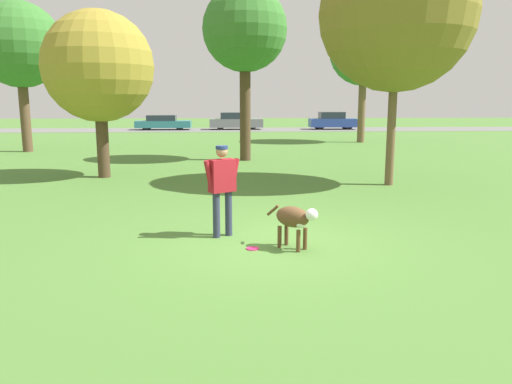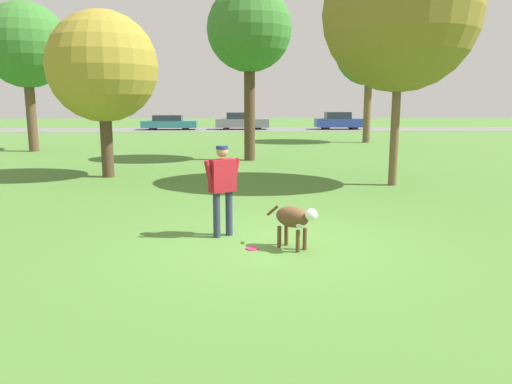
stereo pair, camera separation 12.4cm
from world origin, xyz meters
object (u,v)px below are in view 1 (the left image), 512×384
person (222,183)px  tree_far_right (364,51)px  tree_near_left (98,67)px  parked_car_teal (163,123)px  parked_car_blue (333,121)px  tree_near_right (397,13)px  dog (295,219)px  frisbee (253,249)px  tree_mid_center (245,30)px  tree_far_left (19,45)px  parked_car_grey (236,121)px

person → tree_far_right: size_ratio=0.23×
person → tree_near_left: (-3.90, 7.35, 2.48)m
tree_far_right → parked_car_teal: size_ratio=1.59×
parked_car_teal → parked_car_blue: bearing=-0.6°
tree_near_right → parked_car_teal: size_ratio=1.55×
tree_far_right → person: bearing=-111.5°
person → dog: size_ratio=2.01×
frisbee → tree_near_right: 8.99m
dog → tree_far_right: 22.55m
frisbee → tree_far_right: 22.86m
tree_mid_center → tree_near_left: size_ratio=1.33×
tree_far_left → parked_car_blue: 25.73m
tree_far_left → person: bearing=-58.8°
tree_far_left → tree_far_right: tree_far_right is taller
frisbee → tree_far_left: size_ratio=0.03×
frisbee → tree_near_right: (4.34, 6.21, 4.83)m
person → parked_car_blue: 34.30m
tree_near_right → person: bearing=-132.0°
dog → frisbee: bearing=-138.2°
tree_near_left → tree_far_right: size_ratio=0.73×
tree_near_right → parked_car_grey: bearing=98.3°
tree_far_left → parked_car_grey: tree_far_left is taller
parked_car_blue → tree_far_right: bearing=-94.2°
parked_car_grey → parked_car_blue: bearing=-3.8°
person → tree_mid_center: 12.45m
dog → parked_car_teal: (-6.43, 34.02, 0.08)m
tree_far_left → parked_car_teal: 18.46m
tree_mid_center → tree_far_left: tree_far_left is taller
frisbee → tree_far_right: (7.43, 20.99, 5.18)m
tree_mid_center → tree_near_left: tree_mid_center is taller
person → tree_mid_center: bearing=54.4°
frisbee → parked_car_blue: size_ratio=0.05×
parked_car_teal → frisbee: bearing=-80.8°
dog → parked_car_blue: parked_car_blue is taller
frisbee → tree_near_left: size_ratio=0.04×
dog → tree_far_left: size_ratio=0.12×
frisbee → tree_far_left: (-10.05, 16.58, 4.95)m
tree_mid_center → parked_car_blue: size_ratio=1.75×
dog → tree_near_left: (-5.10, 8.21, 2.95)m
frisbee → tree_near_right: tree_near_right is taller
tree_far_right → tree_near_right: size_ratio=1.02×
person → dog: bearing=-66.9°
dog → parked_car_teal: bearing=144.7°
tree_far_left → parked_car_grey: 20.84m
tree_near_left → dog: bearing=-58.1°
frisbee → tree_near_left: bearing=118.3°
tree_near_left → tree_near_right: size_ratio=0.74×
parked_car_teal → person: bearing=-81.4°
parked_car_grey → parked_car_blue: parked_car_blue is taller
frisbee → parked_car_teal: size_ratio=0.05×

